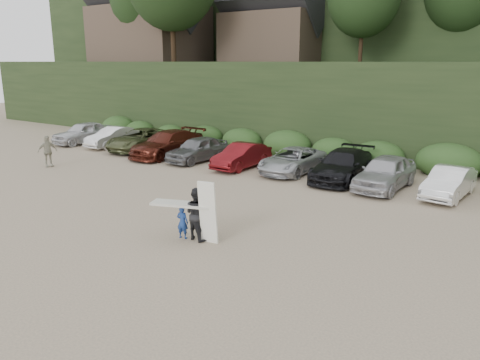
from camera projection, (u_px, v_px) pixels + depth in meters
The scene contains 6 objects.
ground at pixel (220, 238), 16.47m from camera, with size 120.00×120.00×0.00m, color tan.
hillside_backdrop at pixel (453, 3), 42.56m from camera, with size 90.00×41.50×28.00m.
parked_cars at pixel (257, 156), 26.90m from camera, with size 33.74×6.14×1.65m.
distant_walker at pixel (47, 151), 27.33m from camera, with size 1.09×0.45×1.86m, color #A5A18B.
child_surfer at pixel (182, 214), 16.22m from camera, with size 2.24×1.30×1.30m.
adult_surfer at pixel (198, 214), 16.09m from camera, with size 1.38×0.83×2.19m.
Camera 1 is at (9.33, -12.35, 6.04)m, focal length 35.00 mm.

